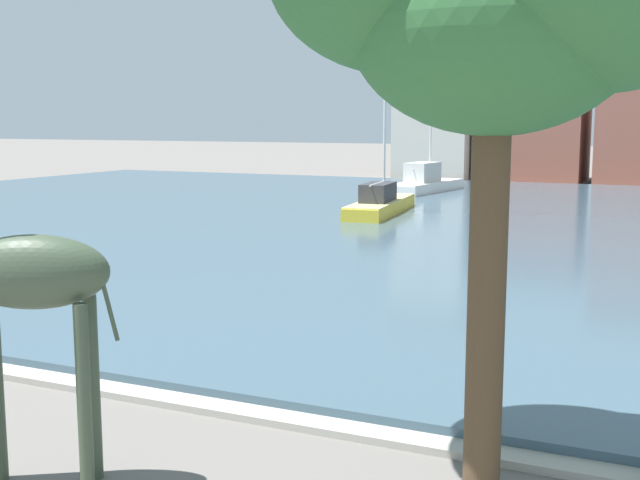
# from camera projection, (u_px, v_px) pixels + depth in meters

# --- Properties ---
(harbor_water) EXTENTS (78.55, 47.42, 0.26)m
(harbor_water) POSITION_uv_depth(u_px,v_px,m) (522.00, 227.00, 34.37)
(harbor_water) COLOR #3D5666
(harbor_water) RESTS_ON ground
(quay_edge_coping) EXTENTS (78.55, 0.50, 0.12)m
(quay_edge_coping) POSITION_uv_depth(u_px,v_px,m) (236.00, 411.00, 12.82)
(quay_edge_coping) COLOR #ADA89E
(quay_edge_coping) RESTS_ON ground
(giraffe_statue) EXTENTS (2.84, 1.77, 5.26)m
(giraffe_statue) POSITION_uv_depth(u_px,v_px,m) (20.00, 280.00, 9.92)
(giraffe_statue) COLOR #3D4C38
(giraffe_statue) RESTS_ON ground
(sailboat_white) EXTENTS (3.01, 8.34, 6.63)m
(sailboat_white) POSITION_uv_depth(u_px,v_px,m) (429.00, 185.00, 50.15)
(sailboat_white) COLOR white
(sailboat_white) RESTS_ON ground
(sailboat_yellow) EXTENTS (2.65, 9.08, 7.53)m
(sailboat_yellow) POSITION_uv_depth(u_px,v_px,m) (384.00, 205.00, 38.86)
(sailboat_yellow) COLOR gold
(sailboat_yellow) RESTS_ON ground
(townhouse_tall_gabled) EXTENTS (5.83, 5.42, 11.58)m
(townhouse_tall_gabled) POSITION_uv_depth(u_px,v_px,m) (438.00, 105.00, 62.56)
(townhouse_tall_gabled) COLOR beige
(townhouse_tall_gabled) RESTS_ON ground
(townhouse_narrow_midrow) EXTENTS (7.89, 7.05, 8.09)m
(townhouse_narrow_midrow) POSITION_uv_depth(u_px,v_px,m) (534.00, 127.00, 61.93)
(townhouse_narrow_midrow) COLOR #8E5142
(townhouse_narrow_midrow) RESTS_ON ground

